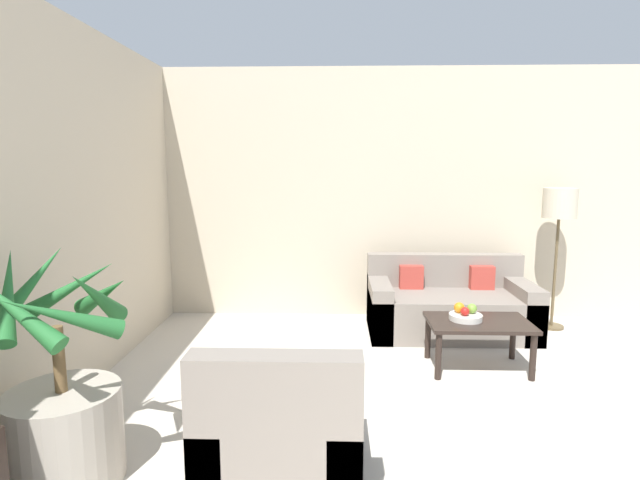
{
  "coord_description": "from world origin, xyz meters",
  "views": [
    {
      "loc": [
        -1.41,
        0.76,
        1.67
      ],
      "look_at": [
        -1.55,
        5.2,
        1.0
      ],
      "focal_mm": 28.0,
      "sensor_mm": 36.0,
      "label": 1
    }
  ],
  "objects_px": {
    "apple_red": "(465,311)",
    "sofa_loveseat": "(449,307)",
    "floor_lamp": "(559,210)",
    "coffee_table": "(478,328)",
    "apple_green": "(472,309)",
    "armchair": "(282,442)",
    "potted_palm": "(64,412)",
    "fruit_bowl": "(466,317)",
    "ottoman": "(286,389)",
    "orange_fruit": "(459,308)"
  },
  "relations": [
    {
      "from": "apple_red",
      "to": "sofa_loveseat",
      "type": "bearing_deg",
      "value": 84.67
    },
    {
      "from": "sofa_loveseat",
      "to": "floor_lamp",
      "type": "relative_size",
      "value": 1.11
    },
    {
      "from": "coffee_table",
      "to": "apple_green",
      "type": "bearing_deg",
      "value": 131.54
    },
    {
      "from": "sofa_loveseat",
      "to": "armchair",
      "type": "distance_m",
      "value": 2.89
    },
    {
      "from": "apple_red",
      "to": "apple_green",
      "type": "relative_size",
      "value": 0.88
    },
    {
      "from": "potted_palm",
      "to": "floor_lamp",
      "type": "height_order",
      "value": "floor_lamp"
    },
    {
      "from": "floor_lamp",
      "to": "apple_green",
      "type": "bearing_deg",
      "value": -137.14
    },
    {
      "from": "fruit_bowl",
      "to": "ottoman",
      "type": "bearing_deg",
      "value": -148.93
    },
    {
      "from": "apple_green",
      "to": "orange_fruit",
      "type": "height_order",
      "value": "orange_fruit"
    },
    {
      "from": "coffee_table",
      "to": "floor_lamp",
      "type": "bearing_deg",
      "value": 45.47
    },
    {
      "from": "potted_palm",
      "to": "ottoman",
      "type": "bearing_deg",
      "value": 34.42
    },
    {
      "from": "fruit_bowl",
      "to": "armchair",
      "type": "xyz_separation_m",
      "value": [
        -1.34,
        -1.63,
        -0.17
      ]
    },
    {
      "from": "potted_palm",
      "to": "orange_fruit",
      "type": "height_order",
      "value": "potted_palm"
    },
    {
      "from": "sofa_loveseat",
      "to": "apple_green",
      "type": "height_order",
      "value": "sofa_loveseat"
    },
    {
      "from": "orange_fruit",
      "to": "ottoman",
      "type": "xyz_separation_m",
      "value": [
        -1.36,
        -0.89,
        -0.32
      ]
    },
    {
      "from": "floor_lamp",
      "to": "apple_red",
      "type": "height_order",
      "value": "floor_lamp"
    },
    {
      "from": "coffee_table",
      "to": "apple_red",
      "type": "bearing_deg",
      "value": -172.94
    },
    {
      "from": "potted_palm",
      "to": "coffee_table",
      "type": "xyz_separation_m",
      "value": [
        2.59,
        1.57,
        -0.04
      ]
    },
    {
      "from": "apple_green",
      "to": "ottoman",
      "type": "xyz_separation_m",
      "value": [
        -1.46,
        -0.87,
        -0.32
      ]
    },
    {
      "from": "apple_green",
      "to": "fruit_bowl",
      "type": "bearing_deg",
      "value": -153.49
    },
    {
      "from": "armchair",
      "to": "apple_green",
      "type": "bearing_deg",
      "value": 49.93
    },
    {
      "from": "orange_fruit",
      "to": "armchair",
      "type": "distance_m",
      "value": 2.13
    },
    {
      "from": "fruit_bowl",
      "to": "orange_fruit",
      "type": "relative_size",
      "value": 3.07
    },
    {
      "from": "orange_fruit",
      "to": "armchair",
      "type": "bearing_deg",
      "value": -127.72
    },
    {
      "from": "floor_lamp",
      "to": "potted_palm",
      "type": "bearing_deg",
      "value": -144.07
    },
    {
      "from": "sofa_loveseat",
      "to": "apple_red",
      "type": "xyz_separation_m",
      "value": [
        -0.09,
        -0.93,
        0.23
      ]
    },
    {
      "from": "orange_fruit",
      "to": "floor_lamp",
      "type": "bearing_deg",
      "value": 39.98
    },
    {
      "from": "floor_lamp",
      "to": "armchair",
      "type": "height_order",
      "value": "floor_lamp"
    },
    {
      "from": "coffee_table",
      "to": "apple_green",
      "type": "relative_size",
      "value": 10.05
    },
    {
      "from": "potted_palm",
      "to": "apple_green",
      "type": "xyz_separation_m",
      "value": [
        2.55,
        1.62,
        0.1
      ]
    },
    {
      "from": "floor_lamp",
      "to": "armchair",
      "type": "relative_size",
      "value": 1.71
    },
    {
      "from": "floor_lamp",
      "to": "fruit_bowl",
      "type": "distance_m",
      "value": 1.77
    },
    {
      "from": "orange_fruit",
      "to": "armchair",
      "type": "height_order",
      "value": "armchair"
    },
    {
      "from": "apple_green",
      "to": "ottoman",
      "type": "bearing_deg",
      "value": -149.1
    },
    {
      "from": "potted_palm",
      "to": "sofa_loveseat",
      "type": "height_order",
      "value": "potted_palm"
    },
    {
      "from": "potted_palm",
      "to": "sofa_loveseat",
      "type": "xyz_separation_m",
      "value": [
        2.56,
        2.48,
        -0.13
      ]
    },
    {
      "from": "coffee_table",
      "to": "orange_fruit",
      "type": "height_order",
      "value": "orange_fruit"
    },
    {
      "from": "armchair",
      "to": "sofa_loveseat",
      "type": "bearing_deg",
      "value": 60.77
    },
    {
      "from": "sofa_loveseat",
      "to": "potted_palm",
      "type": "bearing_deg",
      "value": -135.95
    },
    {
      "from": "apple_red",
      "to": "ottoman",
      "type": "distance_m",
      "value": 1.63
    },
    {
      "from": "sofa_loveseat",
      "to": "coffee_table",
      "type": "bearing_deg",
      "value": -87.92
    },
    {
      "from": "apple_red",
      "to": "orange_fruit",
      "type": "xyz_separation_m",
      "value": [
        -0.03,
        0.08,
        0.01
      ]
    },
    {
      "from": "coffee_table",
      "to": "apple_red",
      "type": "xyz_separation_m",
      "value": [
        -0.12,
        -0.01,
        0.14
      ]
    },
    {
      "from": "sofa_loveseat",
      "to": "fruit_bowl",
      "type": "relative_size",
      "value": 5.96
    },
    {
      "from": "floor_lamp",
      "to": "apple_green",
      "type": "distance_m",
      "value": 1.69
    },
    {
      "from": "floor_lamp",
      "to": "coffee_table",
      "type": "relative_size",
      "value": 1.76
    },
    {
      "from": "fruit_bowl",
      "to": "apple_green",
      "type": "relative_size",
      "value": 3.29
    },
    {
      "from": "orange_fruit",
      "to": "coffee_table",
      "type": "bearing_deg",
      "value": -24.99
    },
    {
      "from": "fruit_bowl",
      "to": "ottoman",
      "type": "relative_size",
      "value": 0.44
    },
    {
      "from": "potted_palm",
      "to": "ottoman",
      "type": "distance_m",
      "value": 1.34
    }
  ]
}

